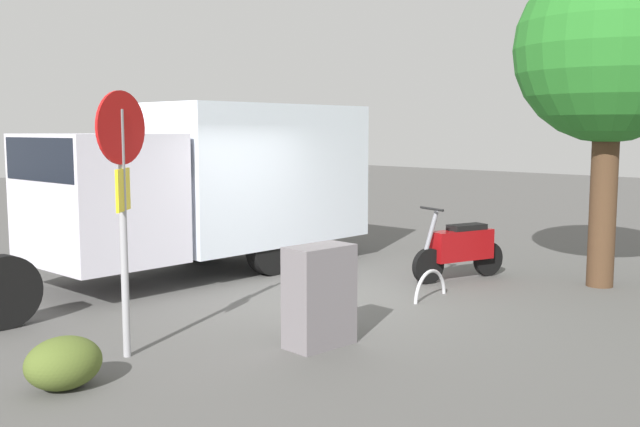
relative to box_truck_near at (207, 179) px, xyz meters
The scene contains 8 objects.
ground_plane 3.13m from the box_truck_near, 88.37° to the left, with size 60.00×60.00×0.00m, color #52504E.
box_truck_near is the anchor object (origin of this frame).
motorcycle 4.35m from the box_truck_near, 127.37° to the left, with size 1.78×0.72×1.20m.
stop_sign 4.63m from the box_truck_near, 43.79° to the left, with size 0.71×0.33×2.81m.
street_tree 6.64m from the box_truck_near, 125.45° to the left, with size 2.82×2.82×5.02m.
utility_cabinet 4.74m from the box_truck_near, 69.81° to the left, with size 0.77×0.42×1.13m, color slate.
bike_rack_hoop 4.30m from the box_truck_near, 106.33° to the left, with size 0.85×0.85×0.05m, color #B7B7BC.
shrub_near_sign 5.76m from the box_truck_near, 40.65° to the left, with size 0.73×0.59×0.49m, color #4E6025.
Camera 1 is at (7.02, 7.27, 2.40)m, focal length 40.55 mm.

